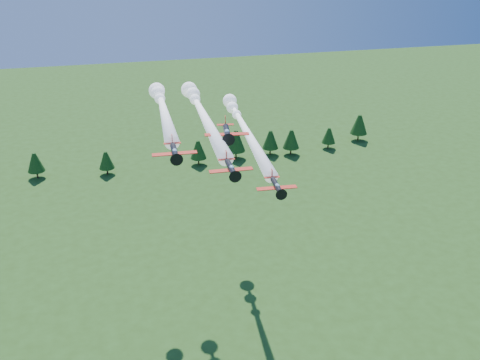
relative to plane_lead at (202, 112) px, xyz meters
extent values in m
cylinder|color=black|center=(-1.05, -29.49, 0.00)|extent=(1.10, 5.01, 0.92)
cone|color=black|center=(-1.16, -32.39, 0.00)|extent=(0.95, 0.86, 0.92)
cone|color=black|center=(-1.18, -32.95, 0.00)|extent=(0.42, 0.43, 0.41)
cylinder|color=black|center=(-1.18, -33.10, 0.00)|extent=(1.94, 0.11, 1.94)
cube|color=red|center=(-1.07, -29.86, -0.30)|extent=(6.87, 1.49, 0.11)
cube|color=red|center=(-0.94, -26.21, 0.05)|extent=(2.70, 0.88, 0.06)
cube|color=red|center=(-0.93, -26.12, 0.78)|extent=(0.11, 0.88, 1.34)
ellipsoid|color=#97CCEA|center=(-1.08, -30.32, 0.37)|extent=(0.70, 1.13, 0.58)
sphere|color=white|center=(0.30, 8.44, 0.00)|extent=(2.30, 2.30, 2.30)
sphere|color=white|center=(0.47, 13.28, 0.00)|extent=(3.00, 3.00, 3.00)
sphere|color=white|center=(0.65, 18.12, 0.00)|extent=(3.70, 3.70, 3.70)
cylinder|color=black|center=(-8.68, -21.80, 0.57)|extent=(1.25, 5.41, 0.99)
cone|color=black|center=(-8.83, -24.93, 0.57)|extent=(1.04, 0.94, 0.99)
cone|color=black|center=(-8.86, -25.53, 0.57)|extent=(0.46, 0.47, 0.44)
cylinder|color=black|center=(-8.87, -25.70, 0.57)|extent=(2.09, 0.14, 2.09)
cube|color=red|center=(-8.70, -22.20, 0.26)|extent=(7.42, 1.70, 0.12)
cube|color=red|center=(-8.51, -18.28, 0.62)|extent=(2.92, 0.98, 0.07)
cube|color=red|center=(-8.50, -18.18, 1.42)|extent=(0.14, 0.95, 1.44)
ellipsoid|color=#97CCEA|center=(-8.72, -22.70, 0.97)|extent=(0.77, 1.23, 0.62)
sphere|color=white|center=(-7.14, 9.82, 0.57)|extent=(2.30, 2.30, 2.30)
sphere|color=white|center=(-6.95, 13.73, 0.57)|extent=(3.00, 3.00, 3.00)
sphere|color=white|center=(-6.76, 17.64, 0.57)|extent=(3.70, 3.70, 3.70)
cylinder|color=black|center=(9.23, -21.50, -7.90)|extent=(1.42, 5.39, 0.99)
cone|color=black|center=(8.97, -24.60, -7.90)|extent=(1.06, 0.97, 0.99)
cone|color=black|center=(8.92, -25.19, -7.90)|extent=(0.47, 0.48, 0.43)
cylinder|color=black|center=(8.91, -25.36, -7.90)|extent=(2.07, 0.21, 2.07)
cube|color=red|center=(9.20, -21.90, -8.21)|extent=(7.39, 1.93, 0.12)
cube|color=red|center=(9.52, -18.01, -7.85)|extent=(2.92, 1.07, 0.07)
cube|color=red|center=(9.52, -17.91, -7.06)|extent=(0.17, 0.94, 1.43)
ellipsoid|color=#97CCEA|center=(9.15, -22.39, -7.50)|extent=(0.81, 1.24, 0.62)
sphere|color=white|center=(12.74, 21.11, -7.90)|extent=(2.30, 2.30, 2.30)
sphere|color=white|center=(13.19, 26.58, -7.90)|extent=(3.00, 3.00, 3.00)
sphere|color=white|center=(13.64, 32.05, -7.90)|extent=(3.70, 3.70, 3.70)
cylinder|color=black|center=(1.55, -15.90, 1.00)|extent=(1.98, 5.86, 1.07)
cone|color=black|center=(1.01, -19.21, 1.00)|extent=(1.21, 1.12, 1.07)
cone|color=black|center=(0.90, -19.85, 1.00)|extent=(0.54, 0.55, 0.47)
cylinder|color=black|center=(0.87, -20.02, 1.00)|extent=(2.22, 0.40, 2.24)
cube|color=red|center=(1.48, -16.32, 0.65)|extent=(8.02, 2.70, 0.13)
cube|color=red|center=(2.16, -12.16, 1.05)|extent=(3.20, 1.39, 0.07)
cube|color=red|center=(2.18, -12.06, 1.90)|extent=(0.26, 1.02, 1.55)
ellipsoid|color=#97CCEA|center=(1.39, -16.85, 1.42)|extent=(0.96, 1.39, 0.67)
cylinder|color=#382314|center=(84.77, 93.55, -45.84)|extent=(0.60, 0.60, 3.17)
cone|color=#123710|center=(84.77, 93.55, -40.19)|extent=(7.24, 7.24, 8.14)
cylinder|color=#382314|center=(13.43, 84.16, -46.07)|extent=(0.60, 0.60, 2.70)
cone|color=#123710|center=(13.43, 84.16, -41.25)|extent=(6.17, 6.17, 6.94)
cylinder|color=#382314|center=(43.19, 87.24, -46.02)|extent=(0.60, 0.60, 2.81)
cone|color=#123710|center=(43.19, 87.24, -41.00)|extent=(6.42, 6.42, 7.22)
cylinder|color=#382314|center=(-45.62, 86.62, -46.08)|extent=(0.60, 0.60, 2.68)
cone|color=#123710|center=(-45.62, 86.62, -41.30)|extent=(6.12, 6.12, 6.89)
cylinder|color=#382314|center=(28.91, 86.82, -45.81)|extent=(0.60, 0.60, 3.22)
cone|color=#123710|center=(28.91, 86.82, -40.07)|extent=(7.35, 7.35, 8.27)
cylinder|color=#382314|center=(68.58, 87.97, -46.20)|extent=(0.60, 0.60, 2.45)
cone|color=#123710|center=(68.58, 87.97, -41.82)|extent=(5.60, 5.60, 6.30)
cylinder|color=#382314|center=(51.26, 85.31, -45.98)|extent=(0.60, 0.60, 2.88)
cone|color=#123710|center=(51.26, 85.31, -40.85)|extent=(6.58, 6.58, 7.40)
cylinder|color=#382314|center=(-20.86, 83.59, -46.19)|extent=(0.60, 0.60, 2.47)
cone|color=#123710|center=(-20.86, 83.59, -41.79)|extent=(5.64, 5.64, 6.34)
camera|label=1|loc=(-18.68, -103.48, 32.52)|focal=40.00mm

